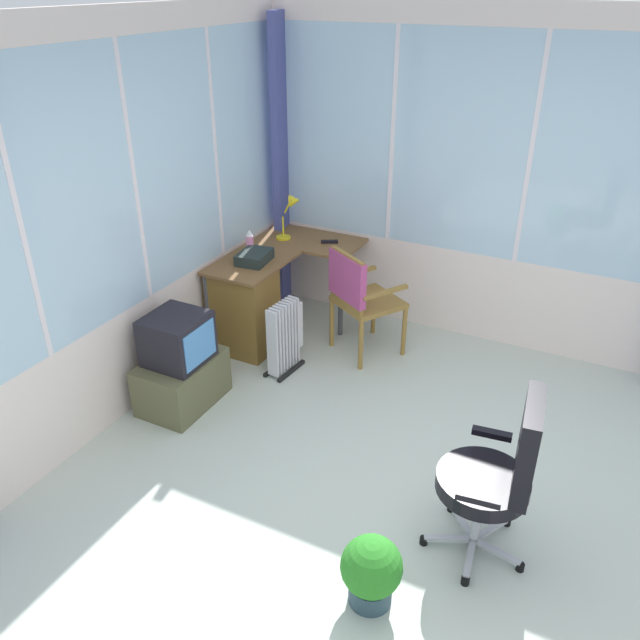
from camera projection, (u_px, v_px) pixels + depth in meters
name	position (u px, v px, depth m)	size (l,w,h in m)	color
ground	(411.00, 523.00, 3.83)	(5.68, 5.49, 0.06)	beige
north_window_panel	(87.00, 243.00, 4.08)	(4.68, 0.07, 2.71)	silver
east_window_panel	(526.00, 192.00, 5.03)	(0.07, 4.49, 2.71)	silver
curtain_corner	(281.00, 169.00, 5.81)	(0.26, 0.07, 2.61)	#484F91
desk	(250.00, 303.00, 5.42)	(1.32, 0.93, 0.76)	brown
desk_lamp	(292.00, 209.00, 5.71)	(0.23, 0.20, 0.40)	yellow
tv_remote	(329.00, 242.00, 5.69)	(0.04, 0.15, 0.02)	black
spray_bottle	(250.00, 242.00, 5.43)	(0.06, 0.06, 0.22)	pink
paper_tray	(254.00, 257.00, 5.30)	(0.30, 0.23, 0.09)	#202A28
wooden_armchair	(356.00, 291.00, 5.21)	(0.66, 0.66, 0.94)	olive
office_chair	(501.00, 470.00, 3.35)	(0.61, 0.57, 1.03)	#B7B7BF
tv_on_stand	(181.00, 366.00, 4.71)	(0.64, 0.44, 0.74)	brown
space_heater	(285.00, 336.00, 5.14)	(0.40, 0.20, 0.61)	silver
potted_plant	(371.00, 571.00, 3.23)	(0.32, 0.32, 0.40)	#2E4651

